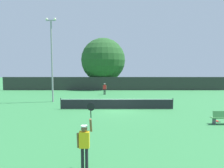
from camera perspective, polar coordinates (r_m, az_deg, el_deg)
ground_plane at (r=18.47m, az=1.41°, el=-7.37°), size 120.00×120.00×0.00m
tennis_net at (r=18.37m, az=1.42°, el=-5.81°), size 10.62×0.08×1.07m
perimeter_fence at (r=33.88m, az=0.76°, el=0.13°), size 38.95×0.12×2.29m
player_serving at (r=7.77m, az=-8.01°, el=-15.98°), size 0.67×0.40×2.57m
player_receiving at (r=28.11m, az=-2.20°, el=-1.15°), size 0.57×0.24×1.62m
tennis_ball at (r=19.55m, az=7.10°, el=-6.62°), size 0.07×0.07×0.07m
spare_racket at (r=16.33m, az=28.32°, el=-9.50°), size 0.28×0.52×0.04m
light_pole at (r=23.11m, az=-17.23°, el=8.01°), size 1.18×0.28×9.40m
large_tree at (r=36.86m, az=-2.61°, el=6.98°), size 8.24×8.24×9.44m
parked_car_near at (r=39.32m, az=3.05°, el=0.23°), size 2.32×4.37×1.69m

